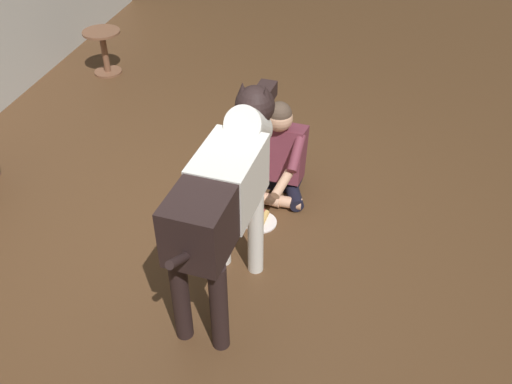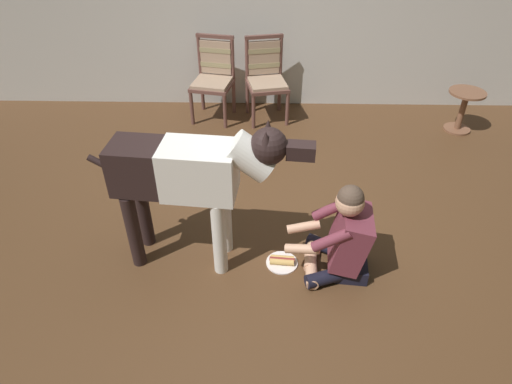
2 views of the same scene
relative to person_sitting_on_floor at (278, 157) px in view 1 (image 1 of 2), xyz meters
name	(u,v)px [view 1 (image 1 of 2)]	position (x,y,z in m)	size (l,w,h in m)	color
ground_plane	(209,222)	(-0.53, 0.43, -0.33)	(15.83, 15.83, 0.00)	#51341F
person_sitting_on_floor	(278,157)	(0.00, 0.00, 0.00)	(0.68, 0.58, 0.81)	black
large_dog	(226,190)	(-1.12, 0.11, 0.49)	(1.63, 0.42, 1.25)	white
hot_dog_on_plate	(260,220)	(-0.45, 0.04, -0.30)	(0.26, 0.26, 0.06)	white
round_side_table	(104,48)	(1.72, 2.31, -0.03)	(0.41, 0.41, 0.50)	brown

